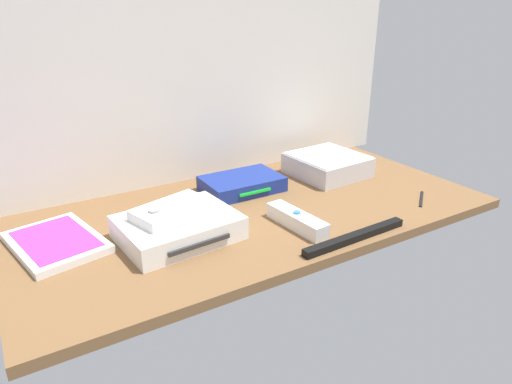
# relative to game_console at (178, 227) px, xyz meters

# --- Properties ---
(ground_plane) EXTENTS (1.00, 0.48, 0.02)m
(ground_plane) POSITION_rel_game_console_xyz_m (0.19, 0.04, -0.03)
(ground_plane) COLOR brown
(ground_plane) RESTS_ON ground
(back_wall) EXTENTS (1.10, 0.01, 0.64)m
(back_wall) POSITION_rel_game_console_xyz_m (0.19, 0.28, 0.30)
(back_wall) COLOR silver
(back_wall) RESTS_ON ground
(game_console) EXTENTS (0.22, 0.18, 0.04)m
(game_console) POSITION_rel_game_console_xyz_m (0.00, 0.00, 0.00)
(game_console) COLOR white
(game_console) RESTS_ON ground_plane
(mini_computer) EXTENTS (0.18, 0.18, 0.05)m
(mini_computer) POSITION_rel_game_console_xyz_m (0.46, 0.13, 0.00)
(mini_computer) COLOR silver
(mini_computer) RESTS_ON ground_plane
(game_case) EXTENTS (0.17, 0.21, 0.02)m
(game_case) POSITION_rel_game_console_xyz_m (-0.20, 0.09, -0.01)
(game_case) COLOR white
(game_case) RESTS_ON ground_plane
(network_router) EXTENTS (0.18, 0.12, 0.03)m
(network_router) POSITION_rel_game_console_xyz_m (0.22, 0.14, -0.00)
(network_router) COLOR navy
(network_router) RESTS_ON ground_plane
(remote_wand) EXTENTS (0.05, 0.15, 0.03)m
(remote_wand) POSITION_rel_game_console_xyz_m (0.22, -0.08, -0.01)
(remote_wand) COLOR white
(remote_wand) RESTS_ON ground_plane
(remote_classic_pad) EXTENTS (0.16, 0.12, 0.02)m
(remote_classic_pad) POSITION_rel_game_console_xyz_m (-0.00, 0.01, 0.03)
(remote_classic_pad) COLOR white
(remote_classic_pad) RESTS_ON game_console
(sensor_bar) EXTENTS (0.24, 0.03, 0.01)m
(sensor_bar) POSITION_rel_game_console_xyz_m (0.28, -0.18, -0.01)
(sensor_bar) COLOR black
(sensor_bar) RESTS_ON ground_plane
(stylus_pen) EXTENTS (0.08, 0.06, 0.01)m
(stylus_pen) POSITION_rel_game_console_xyz_m (0.54, -0.11, -0.02)
(stylus_pen) COLOR black
(stylus_pen) RESTS_ON ground_plane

